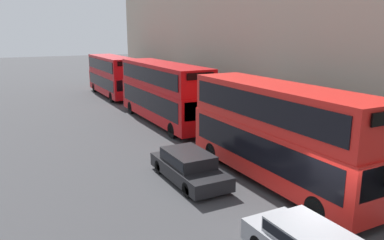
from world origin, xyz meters
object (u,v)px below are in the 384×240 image
bus_second_in_queue (163,90)px  car_hatchback (189,165)px  bus_third_in_queue (112,74)px  bus_leading (278,130)px

bus_second_in_queue → car_hatchback: size_ratio=2.42×
bus_third_in_queue → car_hatchback: 24.27m
bus_second_in_queue → bus_third_in_queue: bearing=90.0°
bus_leading → bus_third_in_queue: size_ratio=1.03×
bus_leading → bus_second_in_queue: size_ratio=0.92×
bus_third_in_queue → car_hatchback: size_ratio=2.17×
bus_leading → car_hatchback: 4.26m
bus_second_in_queue → bus_third_in_queue: bus_second_in_queue is taller
bus_third_in_queue → car_hatchback: (-3.40, -23.98, -1.55)m
car_hatchback → bus_leading: bearing=-29.5°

